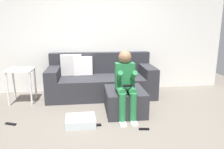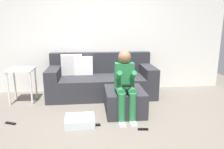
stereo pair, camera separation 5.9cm
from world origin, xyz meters
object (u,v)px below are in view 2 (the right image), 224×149
Objects in this scene: ottoman at (124,101)px; remote_by_storage_bin at (96,125)px; person_seated at (125,82)px; remote_under_side_table at (11,123)px; remote_near_ottoman at (143,129)px; couch_sectional at (101,80)px; side_table at (22,75)px; storage_bin at (80,121)px.

ottoman reaches higher than remote_by_storage_bin.
person_seated reaches higher than remote_under_side_table.
remote_near_ottoman is (0.20, -0.49, -0.61)m from person_seated.
couch_sectional is at bearing 63.53° from remote_under_side_table.
couch_sectional is at bearing 114.09° from remote_near_ottoman.
couch_sectional is 2.03× the size of person_seated.
ottoman is at bearing 40.71° from remote_by_storage_bin.
couch_sectional reaches higher than remote_by_storage_bin.
couch_sectional is 2.90× the size of ottoman.
remote_under_side_table is at bearing 175.26° from remote_near_ottoman.
remote_under_side_table is (-1.86, -0.07, -0.61)m from person_seated.
side_table is at bearing 117.15° from remote_under_side_table.
ottoman is (0.37, -1.02, -0.12)m from couch_sectional.
couch_sectional is at bearing 73.90° from storage_bin.
side_table reaches higher than remote_by_storage_bin.
remote_under_side_table is at bearing -139.30° from couch_sectional.
side_table is 3.72× the size of remote_under_side_table.
person_seated is at bearing 118.61° from remote_near_ottoman.
remote_near_ottoman is at bearing -16.80° from storage_bin.
storage_bin is 1.73m from side_table.
person_seated is 7.20× the size of remote_near_ottoman.
person_seated is 0.84m from remote_by_storage_bin.
ottoman reaches higher than storage_bin.
couch_sectional reaches higher than ottoman.
storage_bin is 0.26m from remote_by_storage_bin.
remote_by_storage_bin is at bearing -151.18° from person_seated.
remote_near_ottoman is at bearing -68.18° from person_seated.
remote_under_side_table is at bearing 169.77° from remote_by_storage_bin.
storage_bin is at bearing -164.73° from person_seated.
couch_sectional is 1.09m from ottoman.
remote_under_side_table is at bearing -85.68° from side_table.
person_seated is (0.34, -1.23, 0.28)m from couch_sectional.
remote_near_ottoman is (0.17, -0.70, -0.20)m from ottoman.
storage_bin is 1.11m from remote_under_side_table.
ottoman is 5.04× the size of remote_near_ottoman.
side_table is at bearing 152.40° from remote_near_ottoman.
side_table is 4.39× the size of remote_near_ottoman.
person_seated is at bearing 15.27° from storage_bin.
person_seated is 0.96m from storage_bin.
remote_near_ottoman is at bearing -18.69° from remote_by_storage_bin.
storage_bin is 1.00m from remote_near_ottoman.
storage_bin is (-0.75, -0.21, -0.55)m from person_seated.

